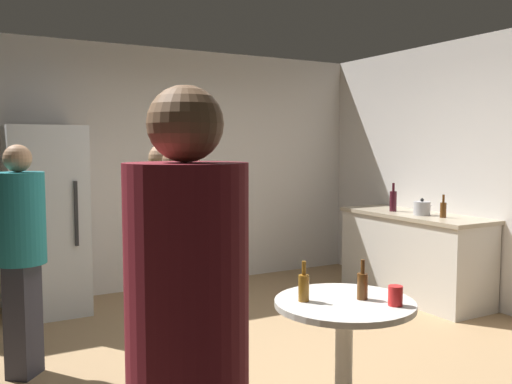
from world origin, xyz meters
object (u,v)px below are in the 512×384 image
Objects in this scene: kettle at (422,208)px; person_in_navy_shirt at (182,279)px; foreground_table at (344,319)px; person_in_maroon_shirt at (188,351)px; beer_bottle_brown at (362,285)px; person_in_teal_shirt at (21,243)px; beer_bottle_amber at (304,287)px; person_in_olive_shirt at (165,250)px; beer_bottle_on_counter at (443,209)px; plastic_cup_red at (395,296)px; wine_bottle_on_counter at (393,200)px; refrigerator at (47,220)px.

kettle is 3.58m from person_in_navy_shirt.
person_in_maroon_shirt is at bearing -142.84° from foreground_table.
kettle is 2.77m from beer_bottle_brown.
person_in_maroon_shirt is (0.14, -2.69, 0.10)m from person_in_teal_shirt.
person_in_teal_shirt is at bearing 132.76° from foreground_table.
beer_bottle_amber is 2.03m from person_in_teal_shirt.
beer_bottle_brown is 0.13× the size of person_in_maroon_shirt.
beer_bottle_brown is 1.06m from person_in_navy_shirt.
person_in_maroon_shirt is 1.09× the size of person_in_olive_shirt.
person_in_olive_shirt reaches higher than beer_bottle_on_counter.
foreground_table is 0.49× the size of person_in_olive_shirt.
foreground_table is 3.48× the size of beer_bottle_amber.
person_in_olive_shirt reaches higher than plastic_cup_red.
beer_bottle_on_counter is at bearing 36.89° from plastic_cup_red.
wine_bottle_on_counter is at bearing 43.66° from beer_bottle_brown.
person_in_maroon_shirt is 1.10× the size of person_in_navy_shirt.
wine_bottle_on_counter is 0.19× the size of person_in_navy_shirt.
person_in_olive_shirt is (0.63, 1.92, -0.09)m from person_in_maroon_shirt.
refrigerator reaches higher than person_in_maroon_shirt.
refrigerator is 7.83× the size of beer_bottle_on_counter.
person_in_olive_shirt is at bearing -5.59° from person_in_teal_shirt.
person_in_teal_shirt reaches higher than kettle.
beer_bottle_on_counter is 3.52m from person_in_navy_shirt.
beer_bottle_brown is at bearing -142.66° from kettle.
beer_bottle_amber is at bearing 140.92° from plastic_cup_red.
person_in_teal_shirt is at bearing 134.20° from beer_bottle_brown.
beer_bottle_brown is at bearing -14.80° from foreground_table.
wine_bottle_on_counter is at bearing 83.22° from person_in_olive_shirt.
beer_bottle_on_counter is 0.14× the size of person_in_navy_shirt.
plastic_cup_red is at bearing -68.49° from refrigerator.
person_in_navy_shirt is (0.45, 1.17, -0.10)m from person_in_maroon_shirt.
beer_bottle_amber is at bearing -148.40° from kettle.
person_in_navy_shirt is at bearing -154.74° from kettle.
wine_bottle_on_counter is (3.41, -1.06, 0.12)m from refrigerator.
person_in_navy_shirt is (-3.28, -1.28, -0.04)m from beer_bottle_on_counter.
kettle is 2.22× the size of plastic_cup_red.
person_in_teal_shirt is 1.00× the size of person_in_olive_shirt.
beer_bottle_brown is 0.14× the size of person_in_olive_shirt.
person_in_olive_shirt is (-3.06, -0.78, -0.02)m from kettle.
person_in_maroon_shirt is at bearing -146.61° from beer_bottle_on_counter.
refrigerator is at bearing 153.83° from beer_bottle_on_counter.
person_in_navy_shirt is at bearing 172.49° from foreground_table.
person_in_maroon_shirt reaches higher than person_in_navy_shirt.
person_in_navy_shirt is (-3.22, -1.93, -0.07)m from wine_bottle_on_counter.
wine_bottle_on_counter is 3.02m from beer_bottle_brown.
person_in_maroon_shirt is at bearing -46.07° from person_in_olive_shirt.
beer_bottle_amber reaches higher than foreground_table.
person_in_navy_shirt reaches higher than beer_bottle_amber.
refrigerator is at bearing 156.94° from kettle.
person_in_navy_shirt is at bearing -29.46° from person_in_teal_shirt.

